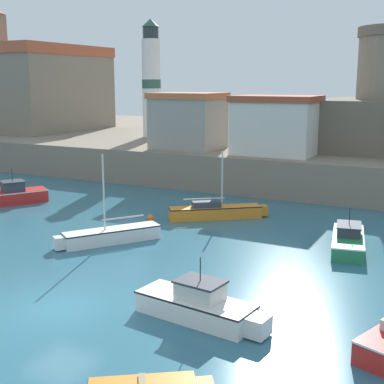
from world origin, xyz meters
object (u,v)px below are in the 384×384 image
at_px(motorboat_green_3, 348,239).
at_px(sailboat_orange_7, 216,211).
at_px(motorboat_red_6, 14,195).
at_px(church, 37,85).
at_px(harbor_shed_far_end, 276,125).
at_px(sailboat_white_4, 110,235).
at_px(motorboat_white_1, 199,305).
at_px(mooring_buoy, 150,218).
at_px(lighthouse, 151,81).
at_px(harbor_shed_near_wharf, 188,121).

height_order(motorboat_green_3, sailboat_orange_7, sailboat_orange_7).
xyz_separation_m(motorboat_red_6, church, (-17.41, 21.81, 7.75)).
relative_size(church, harbor_shed_far_end, 2.38).
distance_m(sailboat_white_4, sailboat_orange_7, 8.08).
distance_m(motorboat_white_1, motorboat_red_6, 23.65).
bearing_deg(mooring_buoy, lighthouse, 120.91).
height_order(motorboat_green_3, mooring_buoy, motorboat_green_3).
relative_size(lighthouse, harbor_shed_far_end, 1.83).
height_order(sailboat_white_4, lighthouse, lighthouse).
relative_size(motorboat_green_3, mooring_buoy, 12.50).
distance_m(motorboat_red_6, sailboat_orange_7, 15.29).
distance_m(motorboat_green_3, harbor_shed_far_end, 16.57).
bearing_deg(lighthouse, harbor_shed_near_wharf, -41.31).
bearing_deg(motorboat_red_6, mooring_buoy, 0.26).
xyz_separation_m(lighthouse, harbor_shed_far_end, (16.00, -7.17, -3.46)).
relative_size(motorboat_white_1, lighthouse, 0.45).
relative_size(church, lighthouse, 1.30).
bearing_deg(church, mooring_buoy, -36.81).
bearing_deg(motorboat_white_1, motorboat_red_6, 151.36).
relative_size(motorboat_green_3, harbor_shed_far_end, 0.87).
height_order(motorboat_red_6, church, church).
bearing_deg(sailboat_orange_7, motorboat_red_6, -170.00).
relative_size(sailboat_orange_7, mooring_buoy, 12.44).
distance_m(motorboat_white_1, sailboat_white_4, 10.83).
distance_m(harbor_shed_near_wharf, harbor_shed_far_end, 8.00).
distance_m(lighthouse, harbor_shed_far_end, 17.87).
bearing_deg(sailboat_white_4, sailboat_orange_7, 68.36).
bearing_deg(harbor_shed_near_wharf, mooring_buoy, -72.42).
height_order(motorboat_red_6, harbor_shed_near_wharf, harbor_shed_near_wharf).
bearing_deg(church, harbor_shed_far_end, -14.43).
height_order(mooring_buoy, lighthouse, lighthouse).
relative_size(motorboat_white_1, motorboat_red_6, 1.08).
relative_size(motorboat_green_3, church, 0.36).
bearing_deg(motorboat_green_3, sailboat_orange_7, 163.62).
height_order(sailboat_orange_7, church, church).
bearing_deg(motorboat_green_3, motorboat_red_6, -179.93).
relative_size(sailboat_orange_7, harbor_shed_near_wharf, 0.98).
bearing_deg(sailboat_orange_7, harbor_shed_far_end, 88.14).
relative_size(motorboat_white_1, mooring_buoy, 11.91).
bearing_deg(sailboat_orange_7, mooring_buoy, -142.53).
xyz_separation_m(church, harbor_shed_near_wharf, (24.81, -8.31, -2.96)).
xyz_separation_m(motorboat_green_3, mooring_buoy, (-12.32, 0.02, -0.28)).
height_order(mooring_buoy, harbor_shed_near_wharf, harbor_shed_near_wharf).
xyz_separation_m(sailboat_orange_7, lighthouse, (-15.65, 17.88, 8.30)).
xyz_separation_m(motorboat_red_6, lighthouse, (-0.60, 20.53, 8.17)).
distance_m(motorboat_green_3, sailboat_orange_7, 9.30).
relative_size(motorboat_red_6, sailboat_orange_7, 0.88).
xyz_separation_m(harbor_shed_near_wharf, harbor_shed_far_end, (8.00, -0.13, -0.07)).
distance_m(sailboat_orange_7, harbor_shed_near_wharf, 14.15).
relative_size(mooring_buoy, harbor_shed_near_wharf, 0.08).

